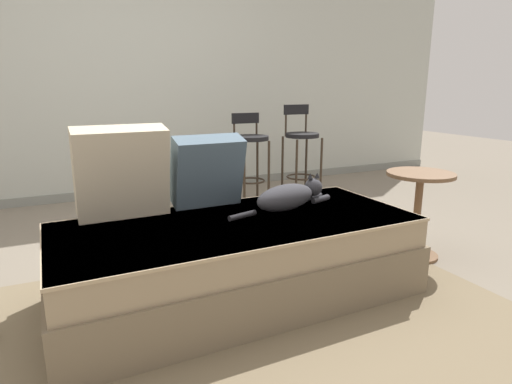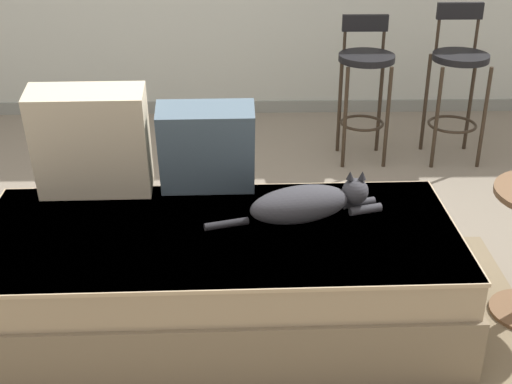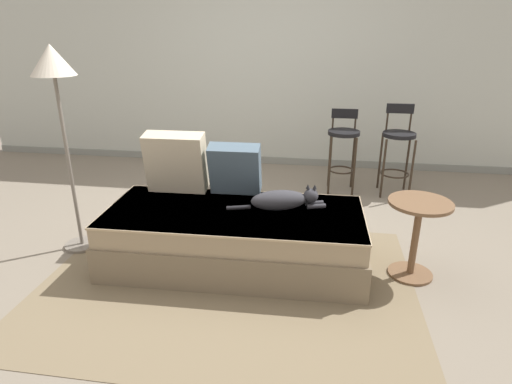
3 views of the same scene
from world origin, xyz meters
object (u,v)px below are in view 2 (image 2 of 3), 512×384
object	(u,v)px
throw_pillow_corner	(91,142)
throw_pillow_middle	(207,148)
bar_stool_near_window	(365,74)
couch	(220,277)
cat	(307,203)
bar_stool_by_doorway	(458,75)

from	to	relation	value
throw_pillow_corner	throw_pillow_middle	world-z (taller)	throw_pillow_corner
bar_stool_near_window	couch	bearing A→B (deg)	-116.28
couch	throw_pillow_middle	size ratio (longest dim) A/B	4.56
cat	throw_pillow_middle	bearing A→B (deg)	148.65
throw_pillow_corner	cat	distance (m)	0.94
cat	bar_stool_by_doorway	world-z (taller)	bar_stool_by_doorway
couch	throw_pillow_middle	distance (m)	0.55
couch	cat	xyz separation A→B (m)	(0.36, 0.08, 0.29)
throw_pillow_corner	bar_stool_by_doorway	xyz separation A→B (m)	(1.97, 1.41, -0.15)
couch	bar_stool_near_window	distance (m)	1.96
couch	cat	distance (m)	0.47
throw_pillow_middle	cat	size ratio (longest dim) A/B	0.58
throw_pillow_middle	couch	bearing A→B (deg)	-80.61
couch	bar_stool_near_window	bearing A→B (deg)	63.72
couch	throw_pillow_middle	bearing A→B (deg)	99.39
couch	bar_stool_near_window	size ratio (longest dim) A/B	2.20
cat	bar_stool_near_window	distance (m)	1.72
throw_pillow_corner	cat	world-z (taller)	throw_pillow_corner
throw_pillow_middle	bar_stool_by_doorway	bearing A→B (deg)	43.31
throw_pillow_corner	bar_stool_by_doorway	world-z (taller)	bar_stool_by_doorway
bar_stool_near_window	throw_pillow_middle	bearing A→B (deg)	-123.09
bar_stool_by_doorway	throw_pillow_middle	bearing A→B (deg)	-136.69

